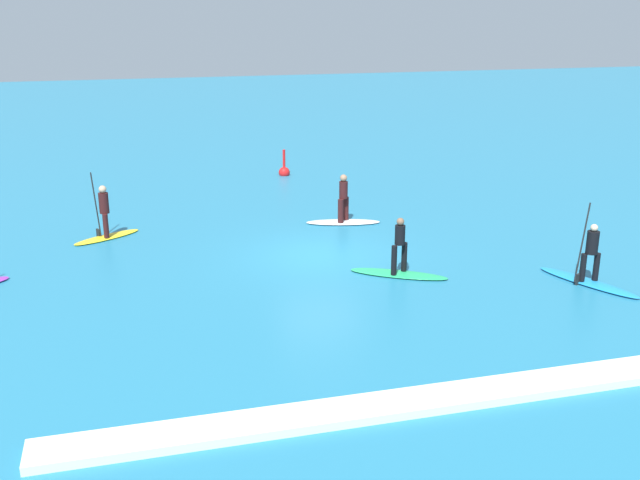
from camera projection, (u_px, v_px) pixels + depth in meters
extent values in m
plane|color=teal|center=(320.00, 255.00, 23.40)|extent=(120.00, 120.00, 0.00)
ellipsoid|color=white|center=(343.00, 222.00, 26.76)|extent=(2.76, 1.33, 0.08)
cylinder|color=#381414|center=(341.00, 211.00, 26.45)|extent=(0.24, 0.24, 0.85)
cylinder|color=#381414|center=(346.00, 208.00, 26.79)|extent=(0.24, 0.24, 0.85)
cylinder|color=#381414|center=(343.00, 190.00, 26.40)|extent=(0.37, 0.37, 0.61)
sphere|color=#A37556|center=(344.00, 178.00, 26.27)|extent=(0.30, 0.30, 0.25)
ellipsoid|color=#1E8CD1|center=(588.00, 282.00, 21.00)|extent=(1.81, 3.12, 0.10)
cylinder|color=black|center=(596.00, 267.00, 20.88)|extent=(0.22, 0.22, 0.80)
cylinder|color=black|center=(583.00, 267.00, 20.83)|extent=(0.22, 0.22, 0.80)
cylinder|color=black|center=(592.00, 243.00, 20.63)|extent=(0.44, 0.44, 0.65)
sphere|color=beige|center=(594.00, 228.00, 20.50)|extent=(0.27, 0.27, 0.21)
cylinder|color=black|center=(582.00, 243.00, 20.58)|extent=(0.38, 0.20, 2.26)
cube|color=black|center=(578.00, 279.00, 20.91)|extent=(0.21, 0.14, 0.32)
ellipsoid|color=#23B266|center=(399.00, 274.00, 21.65)|extent=(2.82, 2.06, 0.08)
cylinder|color=black|center=(394.00, 260.00, 21.36)|extent=(0.23, 0.23, 0.87)
cylinder|color=black|center=(404.00, 257.00, 21.65)|extent=(0.23, 0.23, 0.87)
cylinder|color=black|center=(400.00, 235.00, 21.28)|extent=(0.41, 0.41, 0.57)
sphere|color=brown|center=(400.00, 222.00, 21.16)|extent=(0.30, 0.30, 0.22)
ellipsoid|color=yellow|center=(107.00, 237.00, 25.07)|extent=(2.40, 1.79, 0.08)
cylinder|color=#381414|center=(106.00, 223.00, 25.11)|extent=(0.24, 0.24, 0.81)
cylinder|color=#381414|center=(106.00, 226.00, 24.76)|extent=(0.24, 0.24, 0.81)
cylinder|color=#381414|center=(104.00, 203.00, 24.71)|extent=(0.45, 0.45, 0.69)
sphere|color=tan|center=(103.00, 189.00, 24.57)|extent=(0.34, 0.34, 0.25)
cylinder|color=black|center=(96.00, 204.00, 24.80)|extent=(0.21, 0.31, 2.15)
cube|color=black|center=(99.00, 234.00, 25.11)|extent=(0.16, 0.20, 0.32)
sphere|color=red|center=(284.00, 172.00, 34.19)|extent=(0.52, 0.52, 0.52)
cylinder|color=red|center=(284.00, 163.00, 34.04)|extent=(0.12, 0.12, 1.19)
cube|color=white|center=(441.00, 398.00, 14.75)|extent=(15.67, 0.90, 0.18)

